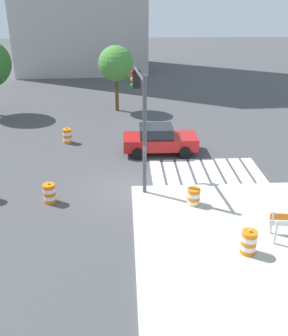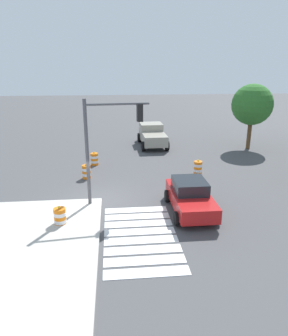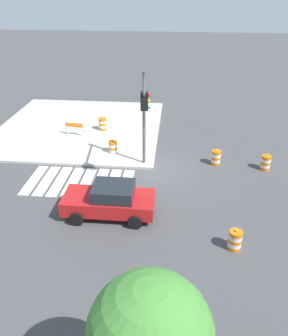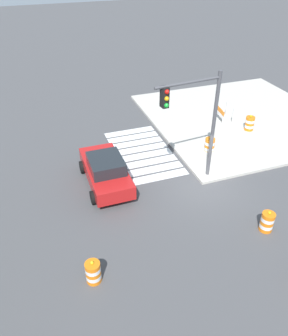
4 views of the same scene
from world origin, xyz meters
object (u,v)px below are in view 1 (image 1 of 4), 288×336
at_px(street_tree_streetside_mid, 116,64).
at_px(traffic_barrel_median_near, 194,198).
at_px(construction_barricade, 287,223).
at_px(traffic_barrel_near_corner, 67,136).
at_px(traffic_light_pole, 141,108).
at_px(traffic_barrel_median_far, 49,193).
at_px(sports_car, 159,139).
at_px(traffic_barrel_on_sidewalk, 249,242).

bearing_deg(street_tree_streetside_mid, traffic_barrel_median_near, -76.83).
distance_m(construction_barricade, street_tree_streetside_mid, 19.24).
bearing_deg(street_tree_streetside_mid, traffic_barrel_near_corner, -113.90).
relative_size(traffic_barrel_near_corner, street_tree_streetside_mid, 0.20).
distance_m(traffic_barrel_near_corner, traffic_light_pole, 8.11).
bearing_deg(traffic_barrel_median_far, sports_car, 45.77).
relative_size(sports_car, traffic_light_pole, 0.78).
bearing_deg(traffic_barrel_near_corner, traffic_barrel_on_sidewalk, -56.12).
bearing_deg(traffic_barrel_on_sidewalk, traffic_light_pole, 121.29).
bearing_deg(sports_car, traffic_light_pole, -107.34).
height_order(traffic_barrel_median_far, construction_barricade, construction_barricade).
bearing_deg(construction_barricade, street_tree_streetside_mid, 110.73).
bearing_deg(traffic_barrel_median_near, traffic_barrel_on_sidewalk, -68.79).
distance_m(sports_car, traffic_light_pole, 5.23).
bearing_deg(street_tree_streetside_mid, construction_barricade, -69.27).
xyz_separation_m(traffic_barrel_on_sidewalk, traffic_light_pole, (-3.64, 5.99, 3.31)).
bearing_deg(construction_barricade, traffic_barrel_near_corner, 131.83).
relative_size(traffic_light_pole, street_tree_streetside_mid, 1.11).
bearing_deg(construction_barricade, traffic_barrel_median_far, 160.59).
bearing_deg(street_tree_streetside_mid, traffic_barrel_median_far, -101.48).
bearing_deg(traffic_barrel_near_corner, street_tree_streetside_mid, 66.10).
bearing_deg(sports_car, traffic_barrel_near_corner, 161.38).
bearing_deg(sports_car, traffic_barrel_on_sidewalk, -76.60).
relative_size(traffic_barrel_near_corner, construction_barricade, 0.77).
bearing_deg(traffic_light_pole, traffic_barrel_median_far, -159.14).
bearing_deg(traffic_barrel_median_near, construction_barricade, -39.58).
relative_size(traffic_barrel_median_far, construction_barricade, 0.77).
xyz_separation_m(traffic_barrel_on_sidewalk, construction_barricade, (1.79, 0.98, 0.12)).
relative_size(traffic_barrel_median_near, traffic_barrel_median_far, 1.00).
relative_size(traffic_barrel_median_far, street_tree_streetside_mid, 0.20).
bearing_deg(construction_barricade, traffic_barrel_on_sidewalk, -151.29).
bearing_deg(sports_car, traffic_barrel_median_far, -134.23).
bearing_deg(traffic_barrel_near_corner, traffic_barrel_median_far, -89.08).
height_order(traffic_barrel_median_near, traffic_barrel_on_sidewalk, traffic_barrel_on_sidewalk).
bearing_deg(traffic_light_pole, sports_car, 72.66).
xyz_separation_m(sports_car, traffic_barrel_on_sidewalk, (2.39, -10.01, -0.21)).
height_order(traffic_barrel_near_corner, traffic_barrel_on_sidewalk, traffic_barrel_on_sidewalk).
relative_size(traffic_barrel_near_corner, traffic_barrel_on_sidewalk, 1.00).
relative_size(construction_barricade, traffic_light_pole, 0.24).
xyz_separation_m(traffic_barrel_median_near, traffic_light_pole, (-2.24, 2.38, 3.46)).
height_order(traffic_barrel_on_sidewalk, street_tree_streetside_mid, street_tree_streetside_mid).
bearing_deg(construction_barricade, traffic_barrel_median_near, 140.42).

